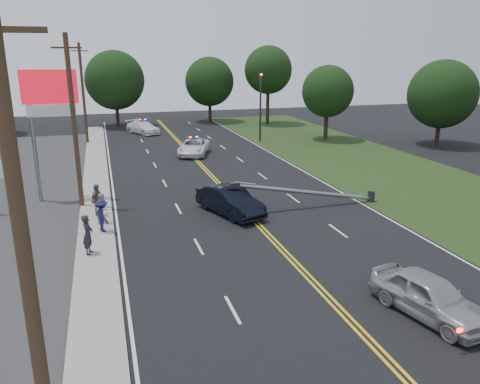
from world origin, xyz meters
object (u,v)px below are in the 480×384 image
object	(u,v)px
bystander_a	(88,234)
utility_pole_far	(83,93)
traffic_signal	(260,101)
utility_pole_mid	(74,123)
pylon_sign	(51,104)
bystander_c	(102,216)
fallen_streetlight	(314,192)
bystander_b	(102,208)
waiting_sedan	(429,296)
utility_pole_near	(27,272)
emergency_a	(194,147)
crashed_sedan	(230,201)
bystander_d	(97,200)
emergency_b	(143,127)

from	to	relation	value
bystander_a	utility_pole_far	bearing A→B (deg)	13.93
traffic_signal	utility_pole_mid	world-z (taller)	utility_pole_mid
pylon_sign	bystander_c	distance (m)	8.89
fallen_streetlight	bystander_b	distance (m)	12.20
fallen_streetlight	utility_pole_far	bearing A→B (deg)	117.24
pylon_sign	waiting_sedan	distance (m)	23.22
utility_pole_near	emergency_a	world-z (taller)	utility_pole_near
bystander_b	fallen_streetlight	bearing A→B (deg)	-66.88
utility_pole_far	bystander_b	xyz separation A→B (m)	(1.20, -25.53, -4.15)
traffic_signal	utility_pole_far	xyz separation A→B (m)	(-17.50, 4.00, 0.88)
utility_pole_near	bystander_c	xyz separation A→B (m)	(1.18, 15.10, -4.11)
waiting_sedan	bystander_b	world-z (taller)	bystander_b
crashed_sedan	bystander_d	distance (m)	7.44
fallen_streetlight	utility_pole_near	bearing A→B (deg)	-129.92
emergency_a	emergency_b	distance (m)	13.93
bystander_d	utility_pole_mid	bearing A→B (deg)	50.33
pylon_sign	utility_pole_near	xyz separation A→B (m)	(1.30, -22.00, -0.91)
emergency_a	bystander_a	size ratio (longest dim) A/B	2.79
utility_pole_far	bystander_d	xyz separation A→B (m)	(0.93, -24.29, -4.05)
traffic_signal	utility_pole_near	world-z (taller)	utility_pole_near
pylon_sign	emergency_b	xyz separation A→B (m)	(7.43, 24.77, -5.27)
utility_pole_near	bystander_a	xyz separation A→B (m)	(0.51, 12.38, -4.04)
bystander_d	utility_pole_far	bearing A→B (deg)	30.47
traffic_signal	utility_pole_far	size ratio (longest dim) A/B	0.70
waiting_sedan	emergency_a	bearing A→B (deg)	81.04
traffic_signal	utility_pole_far	bearing A→B (deg)	167.11
utility_pole_mid	utility_pole_far	distance (m)	22.00
pylon_sign	bystander_b	size ratio (longest dim) A/B	4.89
emergency_a	traffic_signal	bearing A→B (deg)	51.35
emergency_b	bystander_d	world-z (taller)	bystander_d
crashed_sedan	bystander_b	world-z (taller)	bystander_b
traffic_signal	crashed_sedan	xyz separation A→B (m)	(-9.28, -21.77, -3.41)
bystander_b	bystander_c	size ratio (longest dim) A/B	0.96
waiting_sedan	utility_pole_mid	bearing A→B (deg)	112.49
emergency_a	bystander_d	world-z (taller)	bystander_d
utility_pole_mid	bystander_a	world-z (taller)	utility_pole_mid
bystander_a	bystander_d	size ratio (longest dim) A/B	1.01
emergency_a	bystander_c	size ratio (longest dim) A/B	3.02
bystander_d	bystander_a	bearing A→B (deg)	-156.17
utility_pole_near	bystander_b	world-z (taller)	utility_pole_near
waiting_sedan	emergency_a	world-z (taller)	waiting_sedan
fallen_streetlight	crashed_sedan	world-z (taller)	fallen_streetlight
waiting_sedan	bystander_c	size ratio (longest dim) A/B	2.59
utility_pole_near	utility_pole_mid	xyz separation A→B (m)	(0.00, 20.00, 0.00)
waiting_sedan	bystander_d	size ratio (longest dim) A/B	2.41
fallen_streetlight	bystander_d	size ratio (longest dim) A/B	5.10
pylon_sign	fallen_streetlight	size ratio (longest dim) A/B	0.85
traffic_signal	fallen_streetlight	world-z (taller)	traffic_signal
pylon_sign	waiting_sedan	bearing A→B (deg)	-54.02
utility_pole_far	emergency_a	size ratio (longest dim) A/B	1.94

